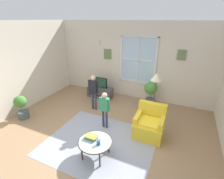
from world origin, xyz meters
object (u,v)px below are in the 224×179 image
at_px(floor_lamp, 156,82).
at_px(coffee_table, 95,142).
at_px(armchair, 149,124).
at_px(person_black_shirt, 94,89).
at_px(potted_plant_corner, 21,106).
at_px(book_stack, 91,137).
at_px(remote_near_books, 96,139).
at_px(tv_stand, 100,92).
at_px(television, 100,82).
at_px(person_green_shirt, 105,106).
at_px(potted_plant_by_window, 150,90).
at_px(cup, 98,143).

bearing_deg(floor_lamp, coffee_table, -114.28).
relative_size(armchair, floor_lamp, 0.55).
distance_m(coffee_table, person_black_shirt, 2.23).
xyz_separation_m(potted_plant_corner, floor_lamp, (3.85, 1.53, 0.90)).
bearing_deg(book_stack, remote_near_books, 6.28).
relative_size(tv_stand, coffee_table, 1.31).
bearing_deg(television, person_black_shirt, -73.34).
distance_m(person_green_shirt, potted_plant_by_window, 2.19).
relative_size(coffee_table, remote_near_books, 5.62).
distance_m(coffee_table, floor_lamp, 2.35).
bearing_deg(floor_lamp, television, 159.11).
bearing_deg(armchair, remote_near_books, -127.99).
bearing_deg(remote_near_books, person_black_shirt, 121.33).
bearing_deg(remote_near_books, armchair, 52.01).
bearing_deg(armchair, potted_plant_by_window, 102.05).
height_order(armchair, floor_lamp, floor_lamp).
distance_m(remote_near_books, potted_plant_by_window, 3.09).
height_order(book_stack, potted_plant_by_window, potted_plant_by_window).
bearing_deg(coffee_table, person_black_shirt, 121.04).
bearing_deg(floor_lamp, book_stack, -118.03).
xyz_separation_m(person_black_shirt, potted_plant_corner, (-1.83, -1.43, -0.37)).
bearing_deg(coffee_table, tv_stand, 116.47).
distance_m(remote_near_books, floor_lamp, 2.30).
relative_size(book_stack, potted_plant_by_window, 0.32).
bearing_deg(coffee_table, television, 116.49).
bearing_deg(armchair, person_black_shirt, 164.48).
distance_m(armchair, person_green_shirt, 1.33).
bearing_deg(remote_near_books, book_stack, -173.72).
bearing_deg(book_stack, armchair, 49.29).
distance_m(television, potted_plant_corner, 2.87).
xyz_separation_m(coffee_table, potted_plant_corner, (-2.96, 0.44, 0.02)).
distance_m(potted_plant_corner, floor_lamp, 4.24).
distance_m(television, cup, 3.30).
xyz_separation_m(book_stack, person_green_shirt, (-0.18, 1.04, 0.23)).
bearing_deg(coffee_table, potted_plant_by_window, 79.71).
height_order(person_black_shirt, person_green_shirt, person_black_shirt).
bearing_deg(remote_near_books, tv_stand, 116.57).
xyz_separation_m(coffee_table, cup, (0.11, -0.06, 0.08)).
height_order(coffee_table, cup, cup).
distance_m(person_green_shirt, floor_lamp, 1.61).
xyz_separation_m(television, person_green_shirt, (1.11, -1.76, 0.07)).
relative_size(tv_stand, armchair, 1.18).
bearing_deg(armchair, tv_stand, 146.69).
bearing_deg(potted_plant_corner, coffee_table, -8.54).
bearing_deg(cup, television, 117.82).
xyz_separation_m(armchair, potted_plant_corner, (-3.90, -0.86, 0.10)).
bearing_deg(floor_lamp, remote_near_books, -115.58).
xyz_separation_m(person_black_shirt, floor_lamp, (2.02, 0.09, 0.53)).
bearing_deg(potted_plant_by_window, cup, -98.08).
bearing_deg(floor_lamp, potted_plant_by_window, 106.31).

